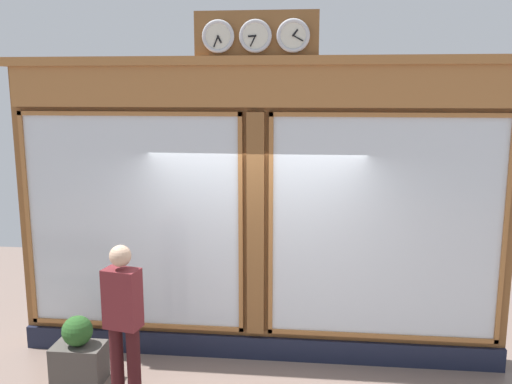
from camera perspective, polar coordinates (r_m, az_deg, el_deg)
The scene contains 4 objects.
shop_facade at distance 6.50m, azimuth 0.12°, elevation -2.01°, with size 5.91×0.42×4.06m.
pedestrian at distance 5.92m, azimuth -13.59°, elevation -12.47°, with size 0.40×0.29×1.69m.
planter_box at distance 6.71m, azimuth -17.82°, elevation -16.52°, with size 0.56×0.36×0.43m, color #4C4742.
planter_shrub at distance 6.55m, azimuth -18.02°, elevation -13.51°, with size 0.34×0.34×0.34m, color #285623.
Camera 1 is at (-0.67, 6.18, 3.22)m, focal length 38.64 mm.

